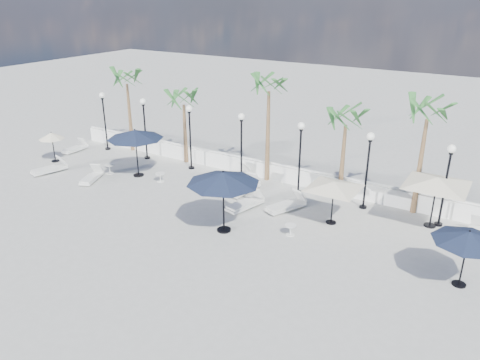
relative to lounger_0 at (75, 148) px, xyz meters
The scene contains 31 objects.
ground 13.03m from the lounger_0, 22.93° to the right, with size 100.00×100.00×0.00m, color #9A9A95.
balustrade 12.25m from the lounger_0, 11.42° to the left, with size 26.00×0.30×1.01m.
lamppost_0 3.06m from the lounger_0, 43.49° to the left, with size 0.36×0.36×3.84m.
lamppost_1 5.67m from the lounger_0, 15.89° to the left, with size 0.36×0.36×3.84m.
lamppost_2 8.91m from the lounger_0, ahead, with size 0.36×0.36×3.84m.
lamppost_3 12.29m from the lounger_0, ahead, with size 0.36×0.36×3.84m.
lamppost_4 15.73m from the lounger_0, ahead, with size 0.36×0.36×3.84m.
lamppost_5 19.19m from the lounger_0, ahead, with size 0.36×0.36×3.84m.
lamppost_6 22.66m from the lounger_0, ahead, with size 0.36×0.36×3.84m.
palm_0 5.70m from the lounger_0, 36.54° to the left, with size 2.60×2.60×5.50m.
palm_1 8.58m from the lounger_0, 16.51° to the left, with size 2.60×2.60×4.70m.
palm_2 14.25m from the lounger_0, ahead, with size 2.60×2.60×6.10m.
palm_3 18.03m from the lounger_0, ahead, with size 2.60×2.60×4.90m.
palm_4 21.79m from the lounger_0, ahead, with size 2.60×2.60×5.70m.
lounger_0 is the anchor object (origin of this frame).
lounger_1 3.90m from the lounger_0, 62.12° to the right, with size 1.17×2.14×0.76m.
lounger_2 5.80m from the lounger_0, 32.02° to the right, with size 1.30×2.00×0.72m.
lounger_3 11.79m from the lounger_0, ahead, with size 1.25×2.23×0.80m.
lounger_4 15.90m from the lounger_0, ahead, with size 1.48×2.23×0.80m.
lounger_5 13.05m from the lounger_0, ahead, with size 0.89×2.21×0.81m.
lounger_6 14.17m from the lounger_0, ahead, with size 1.19×2.23×0.80m.
lounger_7 24.02m from the lounger_0, ahead, with size 0.86×2.14×0.78m.
side_table_0 5.20m from the lounger_0, 19.06° to the right, with size 0.55×0.55×0.53m.
side_table_1 8.36m from the lounger_0, ahead, with size 0.52×0.52×0.51m.
side_table_2 17.39m from the lounger_0, ahead, with size 0.50×0.50×0.49m.
parasol_navy_left 7.04m from the lounger_0, ahead, with size 3.16×3.16×2.79m.
parasol_navy_mid 15.18m from the lounger_0, 15.84° to the right, with size 3.19×3.19×2.86m.
parasol_navy_right 24.26m from the lounger_0, ahead, with size 2.50×2.50×2.24m.
parasol_cream_sq_a 22.32m from the lounger_0, ahead, with size 5.21×5.21×2.56m.
parasol_cream_sq_b 18.35m from the lounger_0, ahead, with size 4.41×4.41×2.21m.
parasol_cream_small 2.48m from the lounger_0, 76.64° to the right, with size 1.56×1.56×1.91m.
Camera 1 is at (12.65, -14.38, 9.94)m, focal length 35.00 mm.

